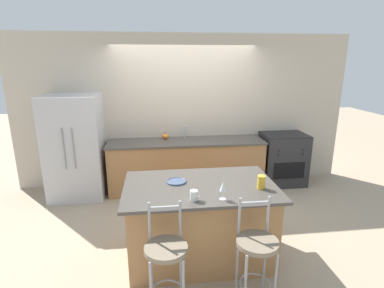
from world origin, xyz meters
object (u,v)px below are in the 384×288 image
object	(u,v)px
pumpkin_decoration	(165,136)
refrigerator	(76,147)
wine_glass	(223,187)
oven_range	(283,159)
dinner_plate	(176,181)
bar_stool_near	(166,258)
bar_stool_far	(257,251)
tumbler_cup	(261,182)
coffee_mug	(194,195)

from	to	relation	value
pumpkin_decoration	refrigerator	bearing A→B (deg)	-170.72
wine_glass	refrigerator	bearing A→B (deg)	131.00
oven_range	pumpkin_decoration	bearing A→B (deg)	175.76
oven_range	dinner_plate	distance (m)	2.85
bar_stool_near	bar_stool_far	world-z (taller)	same
bar_stool_far	pumpkin_decoration	world-z (taller)	bar_stool_far
wine_glass	pumpkin_decoration	distance (m)	2.57
bar_stool_near	pumpkin_decoration	world-z (taller)	bar_stool_near
refrigerator	tumbler_cup	size ratio (longest dim) A/B	11.75
dinner_plate	tumbler_cup	distance (m)	0.95
tumbler_cup	pumpkin_decoration	bearing A→B (deg)	112.51
pumpkin_decoration	oven_range	bearing A→B (deg)	-4.24
bar_stool_near	pumpkin_decoration	xyz separation A→B (m)	(0.10, 2.90, 0.39)
pumpkin_decoration	bar_stool_near	bearing A→B (deg)	-92.03
dinner_plate	wine_glass	xyz separation A→B (m)	(0.43, -0.49, 0.13)
tumbler_cup	bar_stool_far	bearing A→B (deg)	-111.05
refrigerator	oven_range	bearing A→B (deg)	1.31
coffee_mug	pumpkin_decoration	world-z (taller)	same
tumbler_cup	wine_glass	bearing A→B (deg)	-156.08
oven_range	wine_glass	world-z (taller)	wine_glass
coffee_mug	oven_range	bearing A→B (deg)	50.07
refrigerator	dinner_plate	xyz separation A→B (m)	(1.55, -1.79, 0.05)
refrigerator	wine_glass	distance (m)	3.02
oven_range	pumpkin_decoration	size ratio (longest dim) A/B	8.07
bar_stool_near	pumpkin_decoration	size ratio (longest dim) A/B	8.74
refrigerator	oven_range	world-z (taller)	refrigerator
oven_range	pumpkin_decoration	xyz separation A→B (m)	(-2.16, 0.16, 0.46)
refrigerator	dinner_plate	world-z (taller)	refrigerator
dinner_plate	pumpkin_decoration	distance (m)	2.03
oven_range	tumbler_cup	size ratio (longest dim) A/B	6.51
oven_range	tumbler_cup	world-z (taller)	tumbler_cup
pumpkin_decoration	wine_glass	bearing A→B (deg)	-79.08
refrigerator	bar_stool_far	world-z (taller)	refrigerator
wine_glass	tumbler_cup	world-z (taller)	wine_glass
bar_stool_near	wine_glass	distance (m)	0.85
coffee_mug	bar_stool_near	bearing A→B (deg)	-127.81
bar_stool_far	pumpkin_decoration	bearing A→B (deg)	104.08
coffee_mug	pumpkin_decoration	bearing A→B (deg)	94.54
dinner_plate	pumpkin_decoration	world-z (taller)	pumpkin_decoration
bar_stool_far	coffee_mug	size ratio (longest dim) A/B	9.08
dinner_plate	coffee_mug	size ratio (longest dim) A/B	2.00
coffee_mug	bar_stool_far	bearing A→B (deg)	-36.97
tumbler_cup	coffee_mug	bearing A→B (deg)	-165.47
oven_range	coffee_mug	world-z (taller)	coffee_mug
oven_range	dinner_plate	world-z (taller)	oven_range
bar_stool_far	tumbler_cup	size ratio (longest dim) A/B	7.05
coffee_mug	tumbler_cup	xyz separation A→B (m)	(0.76, 0.20, 0.02)
oven_range	refrigerator	bearing A→B (deg)	-178.69
bar_stool_far	wine_glass	world-z (taller)	wine_glass
wine_glass	tumbler_cup	size ratio (longest dim) A/B	1.32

